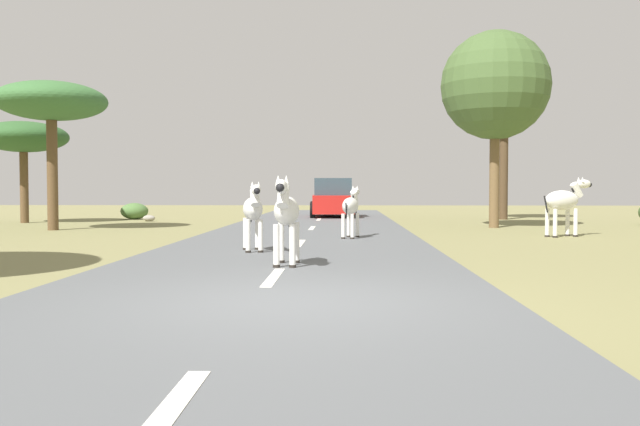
{
  "coord_description": "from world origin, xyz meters",
  "views": [
    {
      "loc": [
        0.6,
        -7.62,
        1.34
      ],
      "look_at": [
        -0.03,
        10.79,
        0.66
      ],
      "focal_mm": 37.56,
      "sensor_mm": 36.0,
      "label": 1
    }
  ],
  "objects_px": {
    "tree_3": "(505,87)",
    "rock_0": "(149,218)",
    "bush_0": "(134,211)",
    "zebra_0": "(286,212)",
    "tree_1": "(51,103)",
    "car_0": "(332,199)",
    "zebra_1": "(564,201)",
    "zebra_2": "(351,207)",
    "tree_4": "(23,138)",
    "zebra_3": "(253,210)",
    "tree_5": "(495,86)"
  },
  "relations": [
    {
      "from": "tree_3",
      "to": "rock_0",
      "type": "relative_size",
      "value": 14.78
    },
    {
      "from": "tree_3",
      "to": "bush_0",
      "type": "bearing_deg",
      "value": -178.41
    },
    {
      "from": "zebra_0",
      "to": "tree_1",
      "type": "height_order",
      "value": "tree_1"
    },
    {
      "from": "zebra_0",
      "to": "car_0",
      "type": "distance_m",
      "value": 19.38
    },
    {
      "from": "zebra_1",
      "to": "bush_0",
      "type": "xyz_separation_m",
      "value": [
        -15.12,
        9.86,
        -0.64
      ]
    },
    {
      "from": "tree_3",
      "to": "bush_0",
      "type": "height_order",
      "value": "tree_3"
    },
    {
      "from": "zebra_0",
      "to": "car_0",
      "type": "relative_size",
      "value": 0.36
    },
    {
      "from": "car_0",
      "to": "bush_0",
      "type": "bearing_deg",
      "value": -169.57
    },
    {
      "from": "zebra_2",
      "to": "tree_4",
      "type": "distance_m",
      "value": 15.12
    },
    {
      "from": "zebra_3",
      "to": "tree_1",
      "type": "relative_size",
      "value": 0.32
    },
    {
      "from": "zebra_1",
      "to": "tree_4",
      "type": "height_order",
      "value": "tree_4"
    },
    {
      "from": "zebra_2",
      "to": "zebra_3",
      "type": "distance_m",
      "value": 4.36
    },
    {
      "from": "zebra_1",
      "to": "zebra_0",
      "type": "bearing_deg",
      "value": -70.31
    },
    {
      "from": "zebra_2",
      "to": "car_0",
      "type": "height_order",
      "value": "car_0"
    },
    {
      "from": "zebra_2",
      "to": "car_0",
      "type": "relative_size",
      "value": 0.32
    },
    {
      "from": "car_0",
      "to": "tree_5",
      "type": "bearing_deg",
      "value": -55.56
    },
    {
      "from": "tree_3",
      "to": "zebra_1",
      "type": "bearing_deg",
      "value": -94.33
    },
    {
      "from": "tree_1",
      "to": "car_0",
      "type": "bearing_deg",
      "value": 46.77
    },
    {
      "from": "zebra_0",
      "to": "tree_3",
      "type": "height_order",
      "value": "tree_3"
    },
    {
      "from": "tree_5",
      "to": "rock_0",
      "type": "bearing_deg",
      "value": 163.01
    },
    {
      "from": "bush_0",
      "to": "tree_1",
      "type": "bearing_deg",
      "value": -92.19
    },
    {
      "from": "bush_0",
      "to": "tree_5",
      "type": "bearing_deg",
      "value": -21.7
    },
    {
      "from": "zebra_2",
      "to": "zebra_0",
      "type": "bearing_deg",
      "value": -86.96
    },
    {
      "from": "rock_0",
      "to": "car_0",
      "type": "bearing_deg",
      "value": 25.69
    },
    {
      "from": "car_0",
      "to": "tree_4",
      "type": "distance_m",
      "value": 13.09
    },
    {
      "from": "zebra_1",
      "to": "rock_0",
      "type": "relative_size",
      "value": 3.33
    },
    {
      "from": "zebra_1",
      "to": "tree_3",
      "type": "xyz_separation_m",
      "value": [
        0.78,
        10.3,
        4.66
      ]
    },
    {
      "from": "tree_5",
      "to": "rock_0",
      "type": "height_order",
      "value": "tree_5"
    },
    {
      "from": "zebra_0",
      "to": "tree_3",
      "type": "xyz_separation_m",
      "value": [
        7.84,
        17.9,
        4.71
      ]
    },
    {
      "from": "zebra_1",
      "to": "car_0",
      "type": "xyz_separation_m",
      "value": [
        -6.6,
        11.77,
        -0.14
      ]
    },
    {
      "from": "car_0",
      "to": "tree_4",
      "type": "relative_size",
      "value": 1.12
    },
    {
      "from": "zebra_1",
      "to": "tree_4",
      "type": "distance_m",
      "value": 19.8
    },
    {
      "from": "zebra_3",
      "to": "tree_4",
      "type": "xyz_separation_m",
      "value": [
        -10.52,
        11.92,
        2.39
      ]
    },
    {
      "from": "zebra_1",
      "to": "bush_0",
      "type": "relative_size",
      "value": 1.41
    },
    {
      "from": "zebra_1",
      "to": "tree_4",
      "type": "xyz_separation_m",
      "value": [
        -18.46,
        6.8,
        2.3
      ]
    },
    {
      "from": "car_0",
      "to": "rock_0",
      "type": "xyz_separation_m",
      "value": [
        -7.41,
        -3.56,
        -0.72
      ]
    },
    {
      "from": "tree_3",
      "to": "bush_0",
      "type": "relative_size",
      "value": 6.25
    },
    {
      "from": "tree_3",
      "to": "rock_0",
      "type": "height_order",
      "value": "tree_3"
    },
    {
      "from": "car_0",
      "to": "tree_1",
      "type": "bearing_deg",
      "value": -135.47
    },
    {
      "from": "tree_3",
      "to": "tree_5",
      "type": "height_order",
      "value": "tree_3"
    },
    {
      "from": "zebra_3",
      "to": "car_0",
      "type": "bearing_deg",
      "value": -107.48
    },
    {
      "from": "zebra_2",
      "to": "rock_0",
      "type": "distance_m",
      "value": 12.49
    },
    {
      "from": "tree_4",
      "to": "bush_0",
      "type": "relative_size",
      "value": 3.32
    },
    {
      "from": "zebra_0",
      "to": "tree_5",
      "type": "height_order",
      "value": "tree_5"
    },
    {
      "from": "zebra_3",
      "to": "zebra_2",
      "type": "bearing_deg",
      "value": -130.83
    },
    {
      "from": "zebra_2",
      "to": "car_0",
      "type": "distance_m",
      "value": 13.06
    },
    {
      "from": "zebra_0",
      "to": "tree_4",
      "type": "relative_size",
      "value": 0.41
    },
    {
      "from": "zebra_3",
      "to": "rock_0",
      "type": "xyz_separation_m",
      "value": [
        -6.06,
        13.33,
        -0.78
      ]
    },
    {
      "from": "tree_3",
      "to": "tree_4",
      "type": "bearing_deg",
      "value": -169.7
    },
    {
      "from": "car_0",
      "to": "tree_3",
      "type": "xyz_separation_m",
      "value": [
        7.38,
        -1.47,
        4.8
      ]
    }
  ]
}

